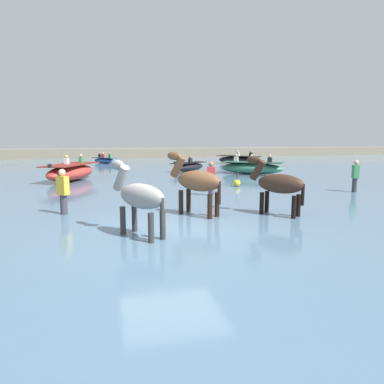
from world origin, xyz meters
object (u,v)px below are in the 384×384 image
object	(u,v)px
horse_lead_grey	(139,198)
channel_buoy	(237,183)
boat_mid_outer	(238,160)
person_spectator_far	(211,181)
boat_near_starboard	(252,168)
boat_mid_channel	(104,160)
boat_near_port	(189,167)
boat_far_offshore	(71,172)
person_onlooker_left	(355,178)
horse_flank_bay	(196,182)
horse_trailing_dark_bay	(278,185)
person_wading_mid	(63,195)

from	to	relation	value
horse_lead_grey	channel_buoy	distance (m)	8.91
boat_mid_outer	person_spectator_far	world-z (taller)	person_spectator_far
boat_near_starboard	boat_mid_channel	bearing A→B (deg)	126.25
boat_near_port	channel_buoy	bearing A→B (deg)	-87.56
boat_mid_outer	boat_far_offshore	size ratio (longest dim) A/B	0.92
boat_mid_channel	boat_near_port	bearing A→B (deg)	-58.57
horse_lead_grey	boat_far_offshore	bearing A→B (deg)	102.34
boat_mid_outer	channel_buoy	xyz separation A→B (m)	(-5.33, -13.30, -0.20)
boat_mid_outer	person_onlooker_left	world-z (taller)	person_onlooker_left
horse_lead_grey	boat_mid_outer	size ratio (longest dim) A/B	0.49
boat_near_starboard	boat_mid_outer	xyz separation A→B (m)	(2.33, 8.15, -0.01)
person_spectator_far	horse_lead_grey	bearing A→B (deg)	-122.58
boat_mid_outer	boat_near_port	bearing A→B (deg)	-137.93
horse_flank_bay	boat_near_starboard	xyz separation A→B (m)	(6.36, 10.54, -0.56)
person_spectator_far	channel_buoy	bearing A→B (deg)	48.61
boat_near_starboard	horse_lead_grey	bearing A→B (deg)	-123.40
person_spectator_far	horse_trailing_dark_bay	bearing A→B (deg)	-77.25
person_onlooker_left	boat_mid_channel	bearing A→B (deg)	116.66
boat_mid_channel	person_spectator_far	world-z (taller)	person_spectator_far
person_wading_mid	boat_near_port	bearing A→B (deg)	61.77
boat_far_offshore	channel_buoy	bearing A→B (deg)	-29.37
boat_mid_outer	boat_near_starboard	bearing A→B (deg)	-105.92
boat_near_port	person_wading_mid	bearing A→B (deg)	-118.23
horse_trailing_dark_bay	horse_flank_bay	size ratio (longest dim) A/B	0.94
boat_far_offshore	person_onlooker_left	world-z (taller)	boat_far_offshore
channel_buoy	boat_near_starboard	bearing A→B (deg)	59.72
horse_trailing_dark_bay	channel_buoy	world-z (taller)	horse_trailing_dark_bay
boat_near_starboard	person_wading_mid	bearing A→B (deg)	-136.63
boat_mid_outer	channel_buoy	distance (m)	14.33
horse_trailing_dark_bay	boat_near_port	xyz separation A→B (m)	(0.74, 14.13, -0.57)
horse_lead_grey	person_spectator_far	xyz separation A→B (m)	(3.22, 5.03, -0.31)
horse_flank_bay	person_spectator_far	size ratio (longest dim) A/B	1.30
person_onlooker_left	channel_buoy	distance (m)	4.97
horse_trailing_dark_bay	boat_near_starboard	xyz separation A→B (m)	(4.09, 11.10, -0.48)
horse_flank_bay	boat_far_offshore	distance (m)	10.66
boat_far_offshore	person_onlooker_left	size ratio (longest dim) A/B	2.69
boat_near_starboard	channel_buoy	bearing A→B (deg)	-120.28
horse_lead_grey	boat_near_starboard	size ratio (longest dim) A/B	0.52
horse_trailing_dark_bay	boat_mid_outer	world-z (taller)	horse_trailing_dark_bay
person_spectator_far	channel_buoy	distance (m)	2.96
boat_mid_outer	person_onlooker_left	distance (m)	16.09
boat_near_starboard	person_onlooker_left	world-z (taller)	person_onlooker_left
horse_flank_bay	person_wading_mid	size ratio (longest dim) A/B	1.30
boat_near_starboard	boat_mid_outer	bearing A→B (deg)	74.08
horse_flank_bay	boat_near_starboard	distance (m)	12.33
horse_trailing_dark_bay	person_spectator_far	size ratio (longest dim) A/B	1.21
horse_trailing_dark_bay	boat_mid_channel	world-z (taller)	horse_trailing_dark_bay
horse_trailing_dark_bay	boat_near_starboard	world-z (taller)	horse_trailing_dark_bay
person_wading_mid	person_onlooker_left	bearing A→B (deg)	8.36
boat_far_offshore	horse_trailing_dark_bay	bearing A→B (deg)	-57.33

